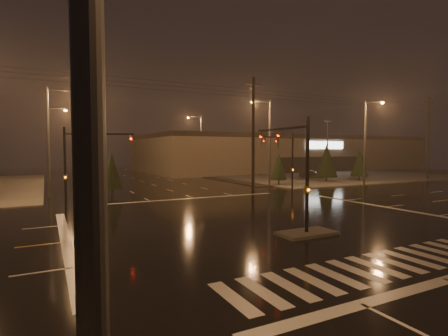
# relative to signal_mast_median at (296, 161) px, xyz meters

# --- Properties ---
(ground) EXTENTS (140.00, 140.00, 0.00)m
(ground) POSITION_rel_signal_mast_median_xyz_m (-0.00, 3.07, -3.75)
(ground) COLOR black
(ground) RESTS_ON ground
(sidewalk_ne) EXTENTS (36.00, 36.00, 0.12)m
(sidewalk_ne) POSITION_rel_signal_mast_median_xyz_m (30.00, 33.07, -3.69)
(sidewalk_ne) COLOR #4C4A44
(sidewalk_ne) RESTS_ON ground
(median_island) EXTENTS (3.00, 1.60, 0.15)m
(median_island) POSITION_rel_signal_mast_median_xyz_m (-0.00, -0.93, -3.68)
(median_island) COLOR #4C4A44
(median_island) RESTS_ON ground
(crosswalk) EXTENTS (15.00, 2.60, 0.01)m
(crosswalk) POSITION_rel_signal_mast_median_xyz_m (-0.00, -5.93, -3.75)
(crosswalk) COLOR beige
(crosswalk) RESTS_ON ground
(stop_bar_near) EXTENTS (16.00, 0.50, 0.01)m
(stop_bar_near) POSITION_rel_signal_mast_median_xyz_m (-0.00, -7.93, -3.75)
(stop_bar_near) COLOR beige
(stop_bar_near) RESTS_ON ground
(stop_bar_far) EXTENTS (16.00, 0.50, 0.01)m
(stop_bar_far) POSITION_rel_signal_mast_median_xyz_m (-0.00, 14.07, -3.75)
(stop_bar_far) COLOR beige
(stop_bar_far) RESTS_ON ground
(parking_lot) EXTENTS (50.00, 24.00, 0.08)m
(parking_lot) POSITION_rel_signal_mast_median_xyz_m (35.00, 31.07, -3.71)
(parking_lot) COLOR black
(parking_lot) RESTS_ON ground
(retail_building) EXTENTS (60.20, 28.30, 7.20)m
(retail_building) POSITION_rel_signal_mast_median_xyz_m (35.00, 49.06, 0.09)
(retail_building) COLOR #665D49
(retail_building) RESTS_ON ground
(signal_mast_median) EXTENTS (0.25, 4.59, 6.00)m
(signal_mast_median) POSITION_rel_signal_mast_median_xyz_m (0.00, 0.00, 0.00)
(signal_mast_median) COLOR black
(signal_mast_median) RESTS_ON ground
(signal_mast_ne) EXTENTS (4.84, 1.86, 6.00)m
(signal_mast_ne) POSITION_rel_signal_mast_median_xyz_m (9.50, 13.21, 0.04)
(signal_mast_ne) COLOR black
(signal_mast_ne) RESTS_ON ground
(signal_mast_nw) EXTENTS (4.84, 1.86, 6.00)m
(signal_mast_nw) POSITION_rel_signal_mast_median_xyz_m (-9.50, 13.21, 0.04)
(signal_mast_nw) COLOR black
(signal_mast_nw) RESTS_ON ground
(streetlight_1) EXTENTS (2.77, 0.32, 10.00)m
(streetlight_1) POSITION_rel_signal_mast_median_xyz_m (-11.18, 21.07, 2.05)
(streetlight_1) COLOR #38383A
(streetlight_1) RESTS_ON ground
(streetlight_2) EXTENTS (2.77, 0.32, 10.00)m
(streetlight_2) POSITION_rel_signal_mast_median_xyz_m (-11.18, 37.07, 2.05)
(streetlight_2) COLOR #38383A
(streetlight_2) RESTS_ON ground
(streetlight_3) EXTENTS (2.77, 0.32, 10.00)m
(streetlight_3) POSITION_rel_signal_mast_median_xyz_m (11.18, 19.07, 2.05)
(streetlight_3) COLOR #38383A
(streetlight_3) RESTS_ON ground
(streetlight_4) EXTENTS (2.77, 0.32, 10.00)m
(streetlight_4) POSITION_rel_signal_mast_median_xyz_m (11.18, 39.07, 2.05)
(streetlight_4) COLOR #38383A
(streetlight_4) RESTS_ON ground
(streetlight_6) EXTENTS (0.32, 2.77, 10.00)m
(streetlight_6) POSITION_rel_signal_mast_median_xyz_m (22.00, 14.26, 2.05)
(streetlight_6) COLOR #38383A
(streetlight_6) RESTS_ON ground
(utility_pole_1) EXTENTS (2.20, 0.32, 12.00)m
(utility_pole_1) POSITION_rel_signal_mast_median_xyz_m (8.00, 17.07, 2.38)
(utility_pole_1) COLOR black
(utility_pole_1) RESTS_ON ground
(utility_pole_2) EXTENTS (2.20, 0.32, 12.00)m
(utility_pole_2) POSITION_rel_signal_mast_median_xyz_m (38.00, 17.07, 2.38)
(utility_pole_2) COLOR black
(utility_pole_2) RESTS_ON ground
(conifer_0) EXTENTS (1.99, 1.99, 3.82)m
(conifer_0) POSITION_rel_signal_mast_median_xyz_m (13.45, 19.93, -1.50)
(conifer_0) COLOR black
(conifer_0) RESTS_ON ground
(conifer_1) EXTENTS (2.85, 2.85, 5.16)m
(conifer_1) POSITION_rel_signal_mast_median_xyz_m (21.71, 20.55, -0.82)
(conifer_1) COLOR black
(conifer_1) RESTS_ON ground
(conifer_2) EXTENTS (2.31, 2.31, 4.31)m
(conifer_2) POSITION_rel_signal_mast_median_xyz_m (26.73, 19.48, -1.25)
(conifer_2) COLOR black
(conifer_2) RESTS_ON ground
(conifer_3) EXTENTS (2.12, 2.12, 4.01)m
(conifer_3) POSITION_rel_signal_mast_median_xyz_m (-6.29, 19.03, -1.40)
(conifer_3) COLOR black
(conifer_3) RESTS_ON ground
(car_parked) EXTENTS (3.32, 4.01, 1.29)m
(car_parked) POSITION_rel_signal_mast_median_xyz_m (23.97, 26.01, -3.11)
(car_parked) COLOR black
(car_parked) RESTS_ON ground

